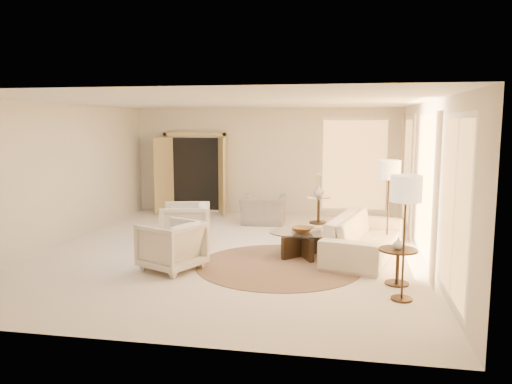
% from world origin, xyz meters
% --- Properties ---
extents(room, '(7.04, 8.04, 2.83)m').
position_xyz_m(room, '(0.00, 0.00, 1.40)').
color(room, silver).
rests_on(room, ground).
extents(windows_right, '(0.10, 6.40, 2.40)m').
position_xyz_m(windows_right, '(3.45, 0.10, 1.35)').
color(windows_right, '#FFBB66').
rests_on(windows_right, room).
extents(window_back_corner, '(1.70, 0.10, 2.40)m').
position_xyz_m(window_back_corner, '(2.30, 3.95, 1.35)').
color(window_back_corner, '#FFBB66').
rests_on(window_back_corner, room).
extents(curtains_right, '(0.06, 5.20, 2.60)m').
position_xyz_m(curtains_right, '(3.40, 1.00, 1.30)').
color(curtains_right, '#C5AA8E').
rests_on(curtains_right, room).
extents(french_doors, '(1.95, 0.66, 2.16)m').
position_xyz_m(french_doors, '(-1.90, 3.82, 1.07)').
color(french_doors, tan).
rests_on(french_doors, room).
extents(area_rug, '(3.64, 3.64, 0.01)m').
position_xyz_m(area_rug, '(1.01, -0.74, 0.01)').
color(area_rug, '#442E20').
rests_on(area_rug, room).
extents(sofa, '(1.59, 2.72, 0.75)m').
position_xyz_m(sofa, '(2.46, 0.14, 0.37)').
color(sofa, beige).
rests_on(sofa, room).
extents(armchair_left, '(1.03, 1.07, 0.93)m').
position_xyz_m(armchair_left, '(-1.01, 0.32, 0.47)').
color(armchair_left, beige).
rests_on(armchair_left, room).
extents(armchair_right, '(1.11, 1.14, 0.90)m').
position_xyz_m(armchair_right, '(-0.71, -1.29, 0.45)').
color(armchair_right, beige).
rests_on(armchair_right, room).
extents(accent_chair, '(1.07, 0.72, 0.91)m').
position_xyz_m(accent_chair, '(0.16, 2.69, 0.46)').
color(accent_chair, gray).
rests_on(accent_chair, room).
extents(coffee_table, '(1.42, 1.42, 0.45)m').
position_xyz_m(coffee_table, '(1.35, -0.08, 0.29)').
color(coffee_table, black).
rests_on(coffee_table, room).
extents(end_table, '(0.58, 0.58, 0.55)m').
position_xyz_m(end_table, '(2.90, -1.40, 0.37)').
color(end_table, black).
rests_on(end_table, room).
extents(side_table, '(0.57, 0.57, 0.66)m').
position_xyz_m(side_table, '(1.46, 3.01, 0.40)').
color(side_table, '#2F2318').
rests_on(side_table, room).
extents(floor_lamp_near, '(0.42, 0.42, 1.73)m').
position_xyz_m(floor_lamp_near, '(2.90, 0.68, 1.47)').
color(floor_lamp_near, '#2F2318').
rests_on(floor_lamp_near, room).
extents(floor_lamp_far, '(0.42, 0.42, 1.73)m').
position_xyz_m(floor_lamp_far, '(2.90, -2.09, 1.47)').
color(floor_lamp_far, '#2F2318').
rests_on(floor_lamp_far, room).
extents(bowl, '(0.48, 0.48, 0.09)m').
position_xyz_m(bowl, '(1.35, -0.08, 0.50)').
color(bowl, brown).
rests_on(bowl, coffee_table).
extents(end_vase, '(0.17, 0.17, 0.18)m').
position_xyz_m(end_vase, '(2.90, -1.40, 0.63)').
color(end_vase, silver).
rests_on(end_vase, end_table).
extents(side_vase, '(0.33, 0.33, 0.27)m').
position_xyz_m(side_vase, '(1.46, 3.01, 0.79)').
color(side_vase, silver).
rests_on(side_vase, side_table).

